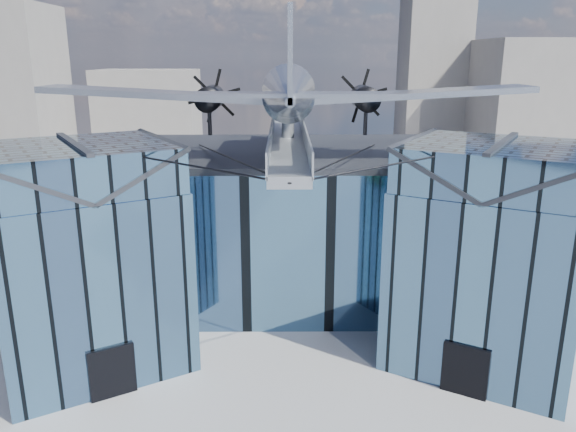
{
  "coord_description": "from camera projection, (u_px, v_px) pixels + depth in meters",
  "views": [
    {
      "loc": [
        -0.22,
        -28.33,
        15.87
      ],
      "look_at": [
        0.0,
        2.0,
        7.2
      ],
      "focal_mm": 35.0,
      "sensor_mm": 36.0,
      "label": 1
    }
  ],
  "objects": [
    {
      "name": "tree_side_e",
      "position": [
        568.0,
        229.0,
        39.76
      ],
      "size": [
        4.29,
        4.29,
        5.96
      ],
      "rotation": [
        0.0,
        0.0,
        0.13
      ],
      "color": "#2E2112",
      "rests_on": "ground"
    },
    {
      "name": "ground_plane",
      "position": [
        288.0,
        348.0,
        31.6
      ],
      "size": [
        120.0,
        120.0,
        0.0
      ],
      "primitive_type": "plane",
      "color": "gray"
    },
    {
      "name": "bg_towers",
      "position": [
        296.0,
        100.0,
        77.4
      ],
      "size": [
        77.0,
        24.5,
        26.0
      ],
      "color": "slate",
      "rests_on": "ground"
    },
    {
      "name": "museum",
      "position": [
        288.0,
        225.0,
        35.67
      ],
      "size": [
        32.88,
        24.5,
        17.6
      ],
      "color": "#436889",
      "rests_on": "ground"
    }
  ]
}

